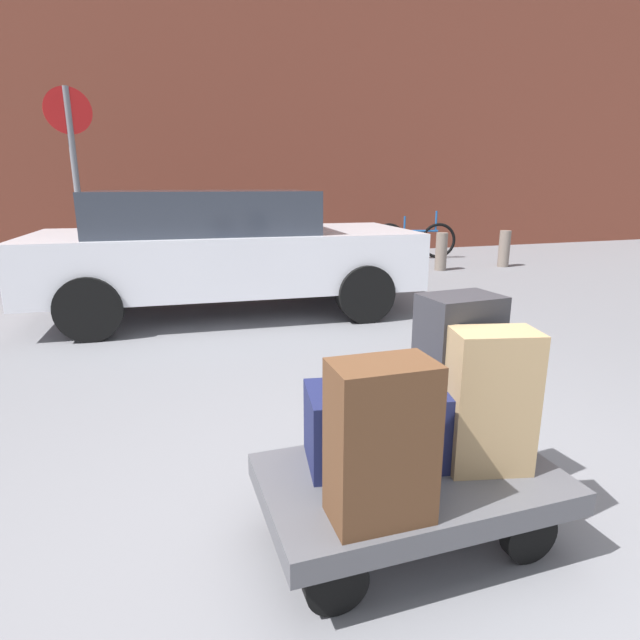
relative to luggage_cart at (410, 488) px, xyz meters
The scene contains 12 objects.
ground_plane 0.27m from the luggage_cart, ahead, with size 60.00×60.00×0.00m, color slate.
luggage_cart is the anchor object (origin of this frame).
suitcase_tan_center 0.49m from the luggage_cart, ahead, with size 0.34×0.21×0.60m, color #9E7F56.
suitcase_brown_stacked_top 0.49m from the luggage_cart, 137.92° to the right, with size 0.36×0.22×0.58m, color #51331E.
duffel_bag_navy_front_left 0.29m from the luggage_cart, 126.16° to the left, with size 0.58×0.33×0.33m, color #191E47.
suitcase_charcoal_rear_right 0.57m from the luggage_cart, 32.23° to the left, with size 0.34×0.24×0.69m, color #2D2D33.
parked_car 4.43m from the luggage_cart, 92.00° to the left, with size 4.41×2.15×1.42m.
bicycle_leaning 8.83m from the luggage_cart, 61.67° to the left, with size 1.72×0.48×0.96m.
bollard_kerb_near 6.84m from the luggage_cart, 66.49° to the left, with size 0.20×0.20×0.66m, color #72665B.
bollard_kerb_mid 7.41m from the luggage_cart, 57.92° to the left, with size 0.20×0.20×0.66m, color #72665B.
bollard_kerb_far 8.19m from the luggage_cart, 50.02° to the left, with size 0.20×0.20×0.66m, color #72665B.
no_parking_sign 5.38m from the luggage_cart, 108.92° to the left, with size 0.49×0.13×2.53m.
Camera 1 is at (-0.95, -1.68, 1.50)m, focal length 28.82 mm.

